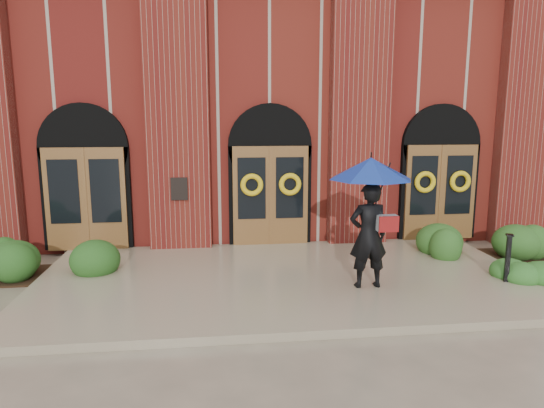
{
  "coord_description": "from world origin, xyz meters",
  "views": [
    {
      "loc": [
        -1.39,
        -9.29,
        3.37
      ],
      "look_at": [
        -0.16,
        1.0,
        1.5
      ],
      "focal_mm": 32.0,
      "sensor_mm": 36.0,
      "label": 1
    }
  ],
  "objects": [
    {
      "name": "metal_post",
      "position": [
        4.3,
        -0.73,
        0.66
      ],
      "size": [
        0.16,
        0.16,
        0.96
      ],
      "rotation": [
        0.0,
        0.0,
        -0.31
      ],
      "color": "black",
      "rests_on": "landing"
    },
    {
      "name": "landing",
      "position": [
        0.0,
        0.15,
        0.07
      ],
      "size": [
        10.0,
        5.3,
        0.15
      ],
      "primitive_type": "cube",
      "color": "gray",
      "rests_on": "ground"
    },
    {
      "name": "church_building",
      "position": [
        0.0,
        8.78,
        3.5
      ],
      "size": [
        16.2,
        12.53,
        7.0
      ],
      "color": "maroon",
      "rests_on": "ground"
    },
    {
      "name": "hedge_wall_right",
      "position": [
        5.2,
        1.29,
        0.4
      ],
      "size": [
        3.1,
        1.24,
        0.8
      ],
      "primitive_type": "ellipsoid",
      "color": "#2A561E",
      "rests_on": "ground"
    },
    {
      "name": "ground",
      "position": [
        0.0,
        0.0,
        0.0
      ],
      "size": [
        90.0,
        90.0,
        0.0
      ],
      "primitive_type": "plane",
      "color": "gray",
      "rests_on": "ground"
    },
    {
      "name": "hedge_front_right",
      "position": [
        5.1,
        -0.23,
        0.24
      ],
      "size": [
        1.37,
        1.18,
        0.48
      ],
      "primitive_type": "ellipsoid",
      "color": "#2C6323",
      "rests_on": "ground"
    },
    {
      "name": "man_with_umbrella",
      "position": [
        1.47,
        -0.67,
        1.89
      ],
      "size": [
        1.6,
        1.6,
        2.48
      ],
      "rotation": [
        0.0,
        0.0,
        3.17
      ],
      "color": "black",
      "rests_on": "landing"
    },
    {
      "name": "hedge_wall_left",
      "position": [
        -5.2,
        1.19,
        0.39
      ],
      "size": [
        3.04,
        1.22,
        0.78
      ],
      "primitive_type": "ellipsoid",
      "color": "#234F1A",
      "rests_on": "ground"
    }
  ]
}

